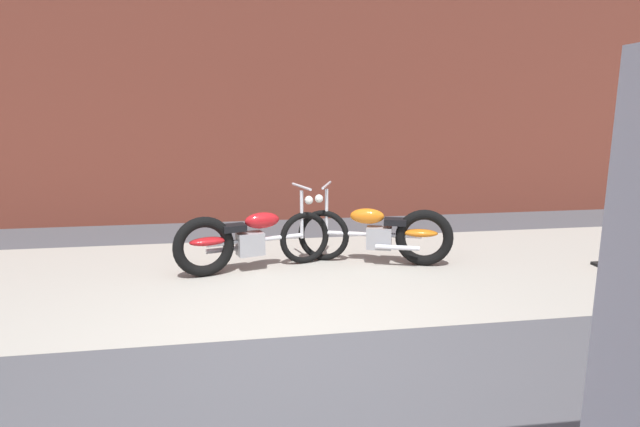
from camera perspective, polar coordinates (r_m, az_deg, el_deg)
name	(u,v)px	position (r m, az deg, el deg)	size (l,w,h in m)	color
ground_plane	(294,337)	(4.55, -2.95, -13.70)	(80.00, 80.00, 0.00)	#47474C
sidewalk_slab	(278,275)	(6.18, -4.73, -6.88)	(36.00, 3.50, 0.01)	#9E998E
brick_building_wall	(260,39)	(9.40, -6.81, 18.93)	(36.00, 0.50, 6.38)	brown
motorcycle_red	(244,240)	(6.26, -8.58, -2.95)	(1.96, 0.78, 1.03)	black
motorcycle_orange	(385,234)	(6.56, 7.37, -2.27)	(1.93, 0.88, 1.03)	black
traffic_cone	(617,249)	(7.35, 30.54, -3.49)	(0.40, 0.40, 0.55)	orange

